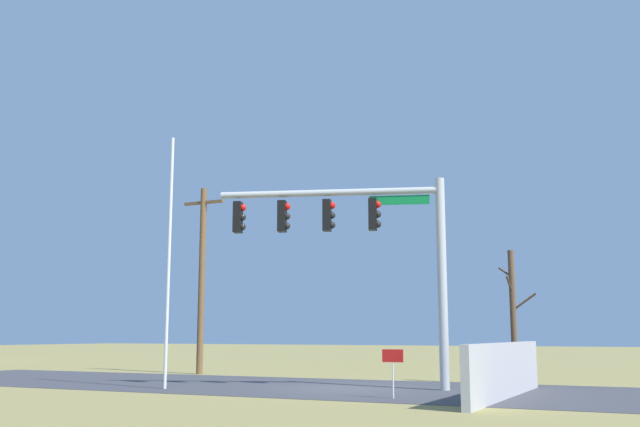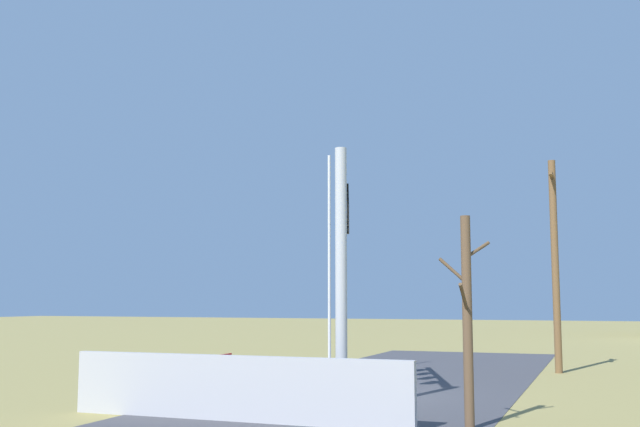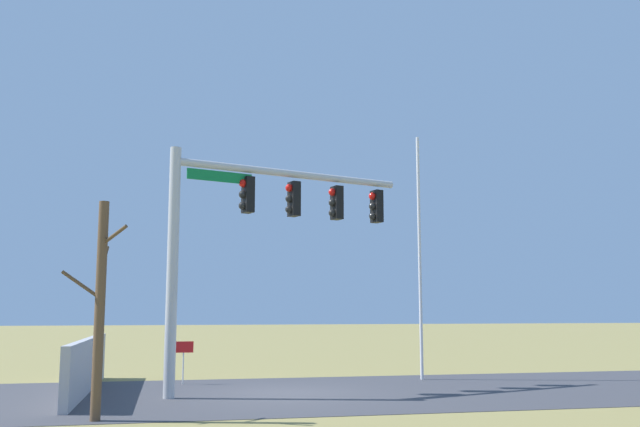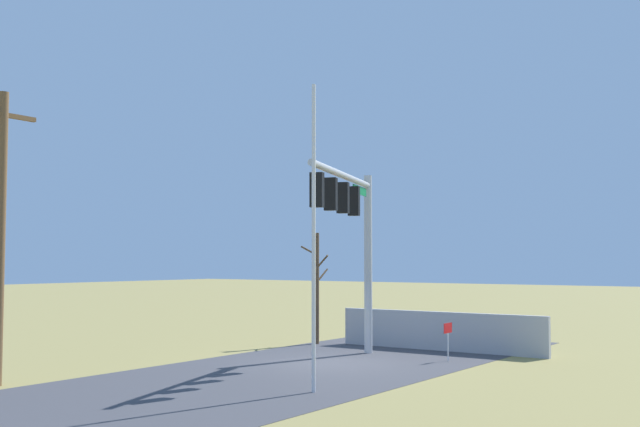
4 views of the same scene
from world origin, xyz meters
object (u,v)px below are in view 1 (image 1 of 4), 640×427
utility_pole (202,276)px  bare_tree (513,315)px  flagpole (169,260)px  signal_mast (365,236)px  open_sign (393,362)px

utility_pole → bare_tree: size_ratio=1.78×
utility_pole → flagpole: bearing=-62.0°
bare_tree → signal_mast: bearing=-132.3°
signal_mast → utility_pole: size_ratio=0.86×
signal_mast → flagpole: bearing=-156.8°
flagpole → utility_pole: size_ratio=1.00×
flagpole → utility_pole: 8.22m
utility_pole → bare_tree: utility_pole is taller
flagpole → signal_mast: bearing=23.2°
signal_mast → bare_tree: 5.73m
signal_mast → open_sign: (1.76, -2.51, -3.60)m
utility_pole → signal_mast: bearing=-27.9°
bare_tree → flagpole: bearing=-145.3°
signal_mast → flagpole: size_ratio=0.86×
flagpole → open_sign: bearing=-1.4°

